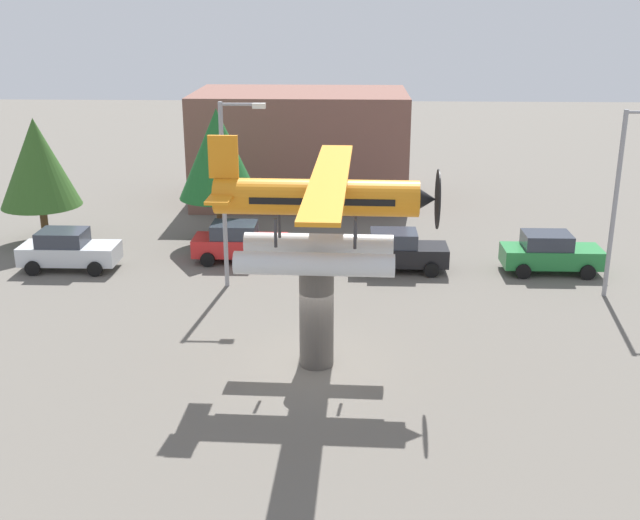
# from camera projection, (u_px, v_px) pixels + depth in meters

# --- Properties ---
(ground_plane) EXTENTS (140.00, 140.00, 0.00)m
(ground_plane) POSITION_uv_depth(u_px,v_px,m) (317.00, 364.00, 25.31)
(ground_plane) COLOR #605B54
(display_pedestal) EXTENTS (1.10, 1.10, 3.41)m
(display_pedestal) POSITION_uv_depth(u_px,v_px,m) (316.00, 315.00, 24.77)
(display_pedestal) COLOR #4C4742
(display_pedestal) RESTS_ON ground
(floatplane_monument) EXTENTS (6.94, 10.43, 4.00)m
(floatplane_monument) POSITION_uv_depth(u_px,v_px,m) (321.00, 213.00, 23.69)
(floatplane_monument) COLOR silver
(floatplane_monument) RESTS_ON display_pedestal
(car_near_silver) EXTENTS (4.20, 2.02, 1.76)m
(car_near_silver) POSITION_uv_depth(u_px,v_px,m) (68.00, 250.00, 33.98)
(car_near_silver) COLOR silver
(car_near_silver) RESTS_ON ground
(car_mid_red) EXTENTS (4.20, 2.02, 1.76)m
(car_mid_red) POSITION_uv_depth(u_px,v_px,m) (239.00, 242.00, 35.08)
(car_mid_red) COLOR red
(car_mid_red) RESTS_ON ground
(car_far_black) EXTENTS (4.20, 2.02, 1.76)m
(car_far_black) POSITION_uv_depth(u_px,v_px,m) (398.00, 251.00, 33.85)
(car_far_black) COLOR black
(car_far_black) RESTS_ON ground
(car_distant_green) EXTENTS (4.20, 2.02, 1.76)m
(car_distant_green) POSITION_uv_depth(u_px,v_px,m) (550.00, 253.00, 33.58)
(car_distant_green) COLOR #237A38
(car_distant_green) RESTS_ON ground
(streetlight_primary) EXTENTS (1.84, 0.28, 7.53)m
(streetlight_primary) POSITION_uv_depth(u_px,v_px,m) (228.00, 182.00, 30.86)
(streetlight_primary) COLOR gray
(streetlight_primary) RESTS_ON ground
(streetlight_secondary) EXTENTS (1.84, 0.28, 7.38)m
(streetlight_secondary) POSITION_uv_depth(u_px,v_px,m) (622.00, 190.00, 29.79)
(streetlight_secondary) COLOR gray
(streetlight_secondary) RESTS_ON ground
(storefront_building) EXTENTS (12.06, 7.47, 6.32)m
(storefront_building) POSITION_uv_depth(u_px,v_px,m) (301.00, 147.00, 45.22)
(storefront_building) COLOR brown
(storefront_building) RESTS_ON ground
(tree_west) EXTENTS (3.79, 3.79, 6.04)m
(tree_west) POSITION_uv_depth(u_px,v_px,m) (37.00, 163.00, 36.88)
(tree_west) COLOR brown
(tree_west) RESTS_ON ground
(tree_east) EXTENTS (3.78, 3.78, 6.51)m
(tree_east) POSITION_uv_depth(u_px,v_px,m) (218.00, 154.00, 36.48)
(tree_east) COLOR brown
(tree_east) RESTS_ON ground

